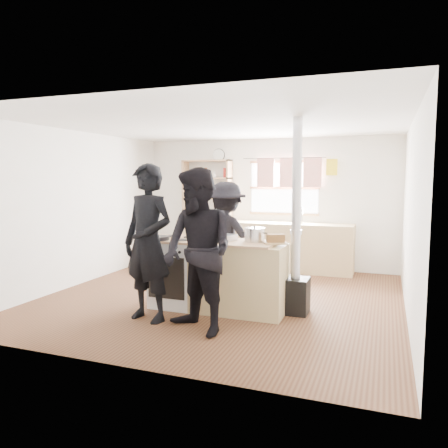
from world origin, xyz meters
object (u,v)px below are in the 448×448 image
(stockpot_stove, at_px, (196,231))
(bread_board, at_px, (275,240))
(skillet_greens, at_px, (158,238))
(person_far, at_px, (226,238))
(flue_heater, at_px, (295,263))
(roast_tray, at_px, (222,237))
(person_near_right, at_px, (198,251))
(cooking_island, at_px, (217,275))
(thermos, at_px, (300,216))
(person_near_left, at_px, (148,243))
(stockpot_counter, at_px, (255,235))

(stockpot_stove, bearing_deg, bread_board, -10.06)
(skillet_greens, bearing_deg, person_far, 62.44)
(skillet_greens, height_order, flue_heater, flue_heater)
(skillet_greens, xyz_separation_m, roast_tray, (0.81, 0.27, 0.01))
(roast_tray, distance_m, person_near_right, 0.94)
(cooking_island, relative_size, person_near_right, 1.06)
(skillet_greens, relative_size, person_near_right, 0.17)
(thermos, xyz_separation_m, flue_heater, (0.42, -2.55, -0.39))
(bread_board, bearing_deg, cooking_island, 179.44)
(stockpot_stove, distance_m, person_near_left, 0.91)
(skillet_greens, height_order, person_far, person_far)
(bread_board, bearing_deg, stockpot_counter, 165.03)
(cooking_island, bearing_deg, person_near_right, -82.25)
(stockpot_stove, xyz_separation_m, person_near_left, (-0.24, -0.87, -0.06))
(roast_tray, xyz_separation_m, stockpot_counter, (0.44, 0.02, 0.05))
(cooking_island, relative_size, person_near_left, 1.02)
(roast_tray, bearing_deg, flue_heater, 10.01)
(cooking_island, distance_m, stockpot_counter, 0.74)
(stockpot_stove, bearing_deg, person_near_right, -64.42)
(skillet_greens, height_order, person_near_right, person_near_right)
(thermos, xyz_separation_m, stockpot_counter, (-0.08, -2.70, -0.02))
(flue_heater, bearing_deg, bread_board, -132.52)
(stockpot_stove, distance_m, flue_heater, 1.44)
(stockpot_stove, relative_size, bread_board, 0.73)
(roast_tray, xyz_separation_m, flue_heater, (0.94, 0.17, -0.31))
(thermos, distance_m, flue_heater, 2.61)
(stockpot_counter, xyz_separation_m, person_near_left, (-1.13, -0.74, -0.06))
(skillet_greens, height_order, stockpot_stove, stockpot_stove)
(roast_tray, distance_m, flue_heater, 1.01)
(bread_board, height_order, person_far, person_far)
(person_near_left, bearing_deg, bread_board, 37.26)
(stockpot_stove, relative_size, person_far, 0.15)
(skillet_greens, xyz_separation_m, stockpot_counter, (1.24, 0.28, 0.06))
(skillet_greens, relative_size, flue_heater, 0.13)
(skillet_greens, height_order, stockpot_counter, stockpot_counter)
(thermos, relative_size, cooking_island, 0.15)
(person_near_right, height_order, person_far, person_near_right)
(stockpot_stove, relative_size, person_near_right, 0.13)
(flue_heater, bearing_deg, person_near_left, -151.40)
(cooking_island, relative_size, flue_heater, 0.79)
(thermos, relative_size, bread_board, 0.85)
(flue_heater, distance_m, person_near_right, 1.43)
(bread_board, xyz_separation_m, person_far, (-0.98, 0.87, -0.14))
(thermos, bearing_deg, bread_board, -85.64)
(flue_heater, bearing_deg, stockpot_stove, -179.21)
(stockpot_stove, height_order, person_near_right, person_near_right)
(cooking_island, distance_m, person_near_left, 1.05)
(roast_tray, relative_size, person_near_right, 0.20)
(skillet_greens, bearing_deg, person_near_left, -76.30)
(cooking_island, height_order, person_near_left, person_near_left)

